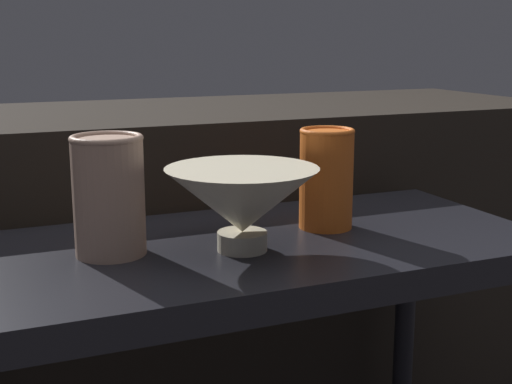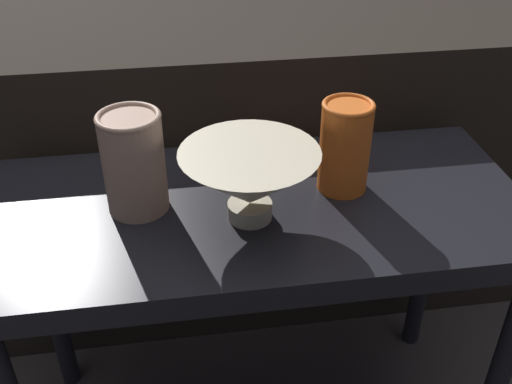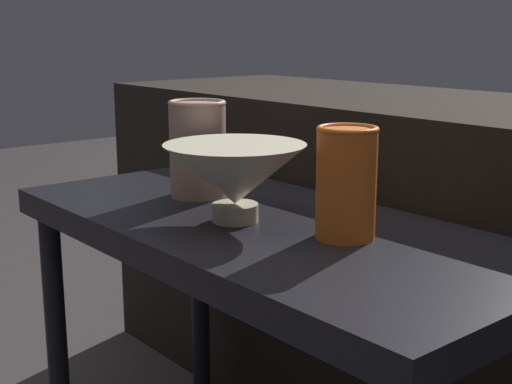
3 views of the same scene
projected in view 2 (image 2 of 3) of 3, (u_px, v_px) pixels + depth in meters
The scene contains 5 objects.
table at pixel (258, 235), 0.95m from camera, with size 0.83×0.38×0.53m.
couch_backdrop at pixel (227, 156), 1.42m from camera, with size 1.70×0.50×0.66m.
bowl at pixel (250, 179), 0.84m from camera, with size 0.20×0.20×0.11m.
vase_textured_left at pixel (134, 161), 0.86m from camera, with size 0.09×0.09×0.15m.
vase_colorful_right at pixel (345, 146), 0.91m from camera, with size 0.08×0.08×0.15m.
Camera 2 is at (-0.12, -0.74, 1.05)m, focal length 42.00 mm.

